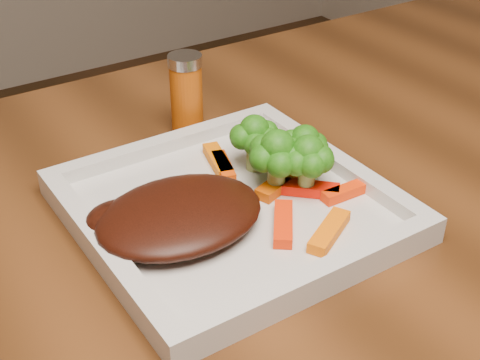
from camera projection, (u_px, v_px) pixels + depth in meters
plate at (231, 211)px, 0.62m from camera, size 0.27×0.27×0.01m
steak at (180, 215)px, 0.58m from camera, size 0.15×0.12×0.03m
broccoli_0 at (254, 138)px, 0.65m from camera, size 0.06×0.06×0.07m
broccoli_1 at (304, 148)px, 0.64m from camera, size 0.05×0.05×0.06m
broccoli_2 at (307, 166)px, 0.62m from camera, size 0.07×0.07×0.06m
broccoli_3 at (277, 163)px, 0.62m from camera, size 0.06×0.06×0.06m
carrot_0 at (329, 231)px, 0.57m from camera, size 0.06×0.04×0.01m
carrot_1 at (346, 192)px, 0.62m from camera, size 0.05×0.01×0.01m
carrot_2 at (283, 223)px, 0.58m from camera, size 0.05×0.06×0.01m
carrot_3 at (290, 146)px, 0.70m from camera, size 0.05×0.02×0.01m
carrot_4 at (218, 160)px, 0.67m from camera, size 0.03×0.06×0.01m
carrot_5 at (306, 188)px, 0.63m from camera, size 0.06×0.06×0.01m
carrot_6 at (281, 182)px, 0.64m from camera, size 0.07×0.04×0.01m
spice_shaker at (186, 94)px, 0.74m from camera, size 0.04×0.04×0.09m
carrot_7 at (224, 167)px, 0.66m from camera, size 0.03×0.05×0.01m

